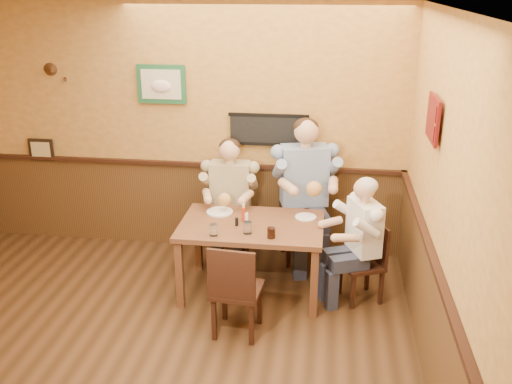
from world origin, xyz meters
TOP-DOWN VIEW (x-y plane):
  - room at (0.14, 0.17)m, footprint 5.02×5.03m
  - dining_table at (0.93, 1.50)m, footprint 1.40×0.90m
  - chair_back_left at (0.59, 2.18)m, footprint 0.42×0.42m
  - chair_back_right at (1.39, 2.29)m, footprint 0.58×0.58m
  - chair_right_end at (2.01, 1.49)m, footprint 0.49×0.49m
  - chair_near_side at (0.90, 0.77)m, footprint 0.45×0.45m
  - diner_tan_shirt at (0.59, 2.18)m, footprint 0.61×0.61m
  - diner_blue_polo at (1.39, 2.29)m, footprint 0.82×0.82m
  - diner_white_elder at (2.01, 1.49)m, footprint 0.69×0.69m
  - water_glass_left at (0.61, 1.18)m, footprint 0.10×0.10m
  - water_glass_mid at (0.92, 1.26)m, footprint 0.08×0.08m
  - cola_tumbler at (1.15, 1.20)m, footprint 0.09×0.09m
  - hot_sauce_bottle at (0.84, 1.54)m, footprint 0.05×0.05m
  - salt_shaker at (0.87, 1.54)m, footprint 0.04×0.04m
  - pepper_shaker at (0.79, 1.43)m, footprint 0.04×0.04m
  - plate_far_left at (0.56, 1.73)m, footprint 0.32×0.32m
  - plate_far_right at (1.44, 1.71)m, footprint 0.26×0.26m

SIDE VIEW (x-z plane):
  - chair_right_end at x=2.01m, z-range 0.00..0.80m
  - chair_back_left at x=0.59m, z-range 0.00..0.89m
  - chair_near_side at x=0.90m, z-range 0.00..0.90m
  - chair_back_right at x=1.39m, z-range 0.00..1.03m
  - diner_white_elder at x=2.01m, z-range 0.00..1.15m
  - diner_tan_shirt at x=0.59m, z-range 0.00..1.27m
  - dining_table at x=0.93m, z-range 0.28..1.03m
  - diner_blue_polo at x=1.39m, z-range 0.00..1.47m
  - plate_far_right at x=1.44m, z-range 0.75..0.76m
  - plate_far_left at x=0.56m, z-range 0.75..0.77m
  - pepper_shaker at x=0.79m, z-range 0.75..0.83m
  - salt_shaker at x=0.87m, z-range 0.75..0.84m
  - cola_tumbler at x=1.15m, z-range 0.75..0.85m
  - water_glass_left at x=0.61m, z-range 0.75..0.86m
  - water_glass_mid at x=0.92m, z-range 0.75..0.87m
  - hot_sauce_bottle at x=0.84m, z-range 0.75..0.92m
  - room at x=0.14m, z-range 0.28..3.09m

